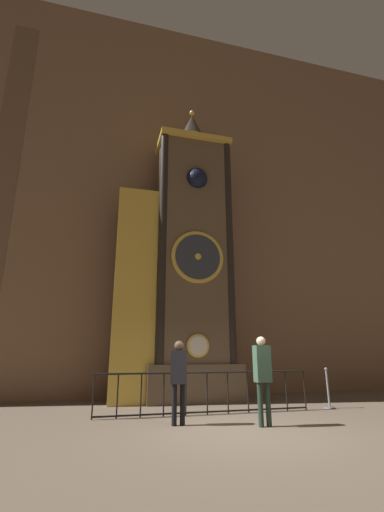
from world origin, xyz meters
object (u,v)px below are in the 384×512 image
object	(u,v)px
clock_tower	(180,263)
stanchion_post	(328,395)
visitor_near	(179,373)
visitor_far	(262,371)

from	to	relation	value
clock_tower	stanchion_post	world-z (taller)	clock_tower
visitor_near	clock_tower	bearing A→B (deg)	95.13
visitor_far	stanchion_post	bearing A→B (deg)	30.18
clock_tower	visitor_near	distance (m)	4.95
clock_tower	visitor_far	xyz separation A→B (m)	(0.95, -4.07, -3.37)
clock_tower	visitor_near	xyz separation A→B (m)	(-0.78, -3.49, -3.42)
visitor_near	stanchion_post	bearing A→B (deg)	32.04
visitor_near	visitor_far	distance (m)	1.83
clock_tower	visitor_far	size ratio (longest dim) A/B	5.89
visitor_near	stanchion_post	world-z (taller)	visitor_near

